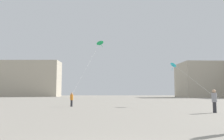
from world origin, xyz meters
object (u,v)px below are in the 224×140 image
(person_in_grey, at_px, (214,100))
(person_in_orange, at_px, (72,99))
(kite_emerald_diamond, at_px, (100,43))
(kite_cyan_diamond, at_px, (174,65))
(building_left_hall, at_px, (28,79))
(building_centre_hall, at_px, (207,80))

(person_in_grey, bearing_deg, person_in_orange, -50.28)
(person_in_grey, xyz_separation_m, kite_emerald_diamond, (-10.10, 16.22, 8.21))
(person_in_grey, height_order, kite_emerald_diamond, kite_emerald_diamond)
(kite_cyan_diamond, bearing_deg, kite_emerald_diamond, 149.90)
(person_in_orange, xyz_separation_m, kite_cyan_diamond, (12.47, 2.49, 4.17))
(building_left_hall, xyz_separation_m, building_centre_hall, (72.00, -12.90, -1.31))
(person_in_grey, distance_m, kite_cyan_diamond, 11.30)
(building_left_hall, bearing_deg, person_in_orange, -65.83)
(kite_emerald_diamond, xyz_separation_m, building_left_hall, (-35.04, 63.95, -1.54))
(person_in_grey, xyz_separation_m, kite_cyan_diamond, (-0.30, 10.55, 4.06))
(person_in_grey, distance_m, kite_emerald_diamond, 20.80)
(kite_cyan_diamond, height_order, building_left_hall, building_left_hall)
(person_in_orange, relative_size, person_in_grey, 0.89)
(building_left_hall, height_order, building_centre_hall, building_left_hall)
(kite_emerald_diamond, xyz_separation_m, kite_cyan_diamond, (9.80, -5.68, -4.15))
(person_in_orange, bearing_deg, person_in_grey, 144.08)
(kite_emerald_diamond, height_order, building_left_hall, building_left_hall)
(person_in_grey, relative_size, building_centre_hall, 0.09)
(kite_cyan_diamond, bearing_deg, building_centre_hall, 64.41)
(kite_cyan_diamond, relative_size, building_left_hall, 0.42)
(person_in_grey, bearing_deg, building_centre_hall, -129.80)
(kite_cyan_diamond, relative_size, building_centre_hall, 0.54)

